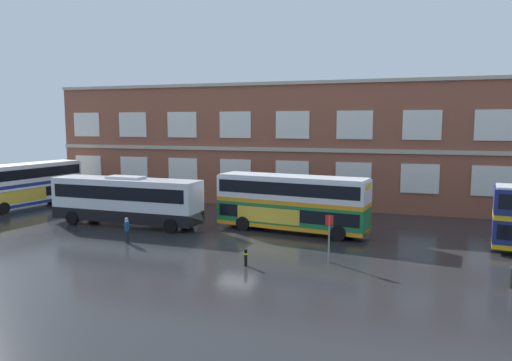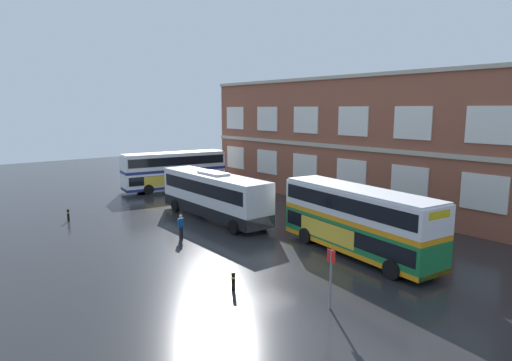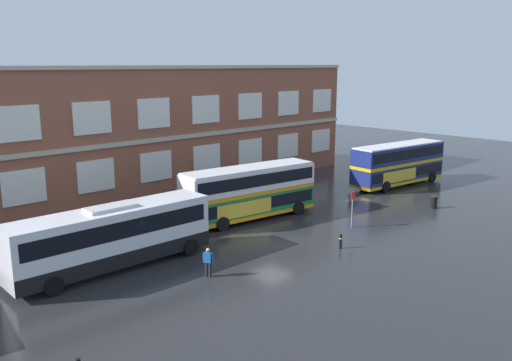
{
  "view_description": "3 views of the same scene",
  "coord_description": "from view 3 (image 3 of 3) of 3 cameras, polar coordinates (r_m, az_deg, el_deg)",
  "views": [
    {
      "loc": [
        10.53,
        -28.24,
        7.85
      ],
      "look_at": [
        0.81,
        1.52,
        4.04
      ],
      "focal_mm": 33.32,
      "sensor_mm": 36.0,
      "label": 1
    },
    {
      "loc": [
        18.22,
        -16.1,
        8.73
      ],
      "look_at": [
        -2.28,
        0.79,
        4.34
      ],
      "focal_mm": 30.65,
      "sensor_mm": 36.0,
      "label": 2
    },
    {
      "loc": [
        -24.48,
        -23.68,
        11.71
      ],
      "look_at": [
        0.19,
        1.67,
        3.87
      ],
      "focal_mm": 37.07,
      "sensor_mm": 36.0,
      "label": 3
    }
  ],
  "objects": [
    {
      "name": "double_decker_middle",
      "position": [
        40.31,
        -0.72,
        -1.23
      ],
      "size": [
        11.24,
        4.0,
        4.07
      ],
      "color": "#197038",
      "rests_on": "ground"
    },
    {
      "name": "safety_bollard_west",
      "position": [
        34.79,
        9.11,
        -6.48
      ],
      "size": [
        0.19,
        0.19,
        0.95
      ],
      "color": "black",
      "rests_on": "ground"
    },
    {
      "name": "waiting_passenger",
      "position": [
        29.94,
        -5.18,
        -8.65
      ],
      "size": [
        0.39,
        0.61,
        1.7
      ],
      "color": "black",
      "rests_on": "ground"
    },
    {
      "name": "bus_stand_flag",
      "position": [
        38.95,
        10.37,
        -2.7
      ],
      "size": [
        0.44,
        0.1,
        2.7
      ],
      "color": "slate",
      "rests_on": "ground"
    },
    {
      "name": "double_decker_far",
      "position": [
        53.55,
        15.1,
        1.77
      ],
      "size": [
        11.23,
        3.92,
        4.07
      ],
      "color": "navy",
      "rests_on": "ground"
    },
    {
      "name": "touring_coach",
      "position": [
        31.77,
        -15.21,
        -5.93
      ],
      "size": [
        12.06,
        3.09,
        3.8
      ],
      "color": "silver",
      "rests_on": "ground"
    },
    {
      "name": "ground_plane",
      "position": [
        37.36,
        -0.57,
        -5.77
      ],
      "size": [
        120.0,
        120.0,
        0.0
      ],
      "primitive_type": "plane",
      "color": "#232326"
    },
    {
      "name": "brick_terminal_building",
      "position": [
        48.81,
        -13.49,
        5.01
      ],
      "size": [
        49.95,
        8.19,
        11.58
      ],
      "color": "brown",
      "rests_on": "ground"
    },
    {
      "name": "station_litter_bin",
      "position": [
        46.12,
        18.62,
        -2.22
      ],
      "size": [
        0.6,
        0.6,
        1.03
      ],
      "color": "black",
      "rests_on": "ground"
    }
  ]
}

